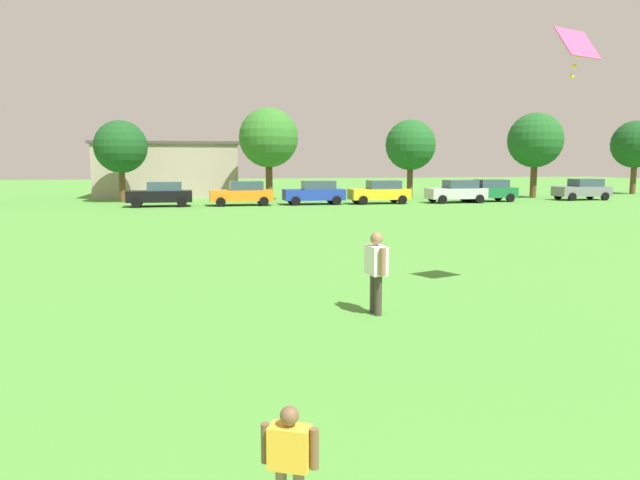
{
  "coord_description": "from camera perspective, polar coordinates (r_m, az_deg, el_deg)",
  "views": [
    {
      "loc": [
        -2.09,
        0.33,
        2.98
      ],
      "look_at": [
        0.03,
        10.0,
        1.67
      ],
      "focal_mm": 33.03,
      "sensor_mm": 36.0,
      "label": 1
    }
  ],
  "objects": [
    {
      "name": "adult_bystander",
      "position": [
        11.59,
        5.47,
        -2.5
      ],
      "size": [
        0.34,
        0.78,
        1.63
      ],
      "rotation": [
        0.0,
        0.0,
        4.79
      ],
      "color": "#3F3833",
      "rests_on": "ground"
    },
    {
      "name": "parked_car_green_5",
      "position": [
        46.81,
        15.97,
        4.65
      ],
      "size": [
        4.3,
        2.02,
        1.68
      ],
      "rotation": [
        0.0,
        0.0,
        3.14
      ],
      "color": "#196B38",
      "rests_on": "ground"
    },
    {
      "name": "tree_right",
      "position": [
        53.03,
        20.14,
        9.04
      ],
      "size": [
        4.56,
        4.56,
        7.1
      ],
      "color": "brown",
      "rests_on": "ground"
    },
    {
      "name": "child_kite_flyer",
      "position": [
        5.11,
        -2.96,
        -20.11
      ],
      "size": [
        0.45,
        0.32,
        1.03
      ],
      "rotation": [
        0.0,
        0.0,
        -0.46
      ],
      "color": "#8C7259",
      "rests_on": "ground"
    },
    {
      "name": "parked_car_silver_4",
      "position": [
        44.85,
        13.14,
        4.62
      ],
      "size": [
        4.3,
        2.02,
        1.68
      ],
      "rotation": [
        0.0,
        0.0,
        3.14
      ],
      "color": "silver",
      "rests_on": "ground"
    },
    {
      "name": "parked_car_blue_2",
      "position": [
        41.96,
        -0.49,
        4.63
      ],
      "size": [
        4.3,
        2.02,
        1.68
      ],
      "rotation": [
        0.0,
        0.0,
        3.14
      ],
      "color": "#1E38AD",
      "rests_on": "ground"
    },
    {
      "name": "parked_car_yellow_3",
      "position": [
        42.91,
        5.86,
        4.66
      ],
      "size": [
        4.3,
        2.02,
        1.68
      ],
      "rotation": [
        0.0,
        0.0,
        3.14
      ],
      "color": "yellow",
      "rests_on": "ground"
    },
    {
      "name": "parked_car_orange_1",
      "position": [
        41.28,
        -7.51,
        4.52
      ],
      "size": [
        4.3,
        2.02,
        1.68
      ],
      "rotation": [
        0.0,
        0.0,
        3.14
      ],
      "color": "orange",
      "rests_on": "ground"
    },
    {
      "name": "tree_far_right",
      "position": [
        63.2,
        28.26,
        8.15
      ],
      "size": [
        4.41,
        4.41,
        6.87
      ],
      "color": "brown",
      "rests_on": "ground"
    },
    {
      "name": "tree_center_left",
      "position": [
        46.6,
        -5.0,
        9.83
      ],
      "size": [
        4.62,
        4.62,
        7.21
      ],
      "color": "brown",
      "rests_on": "ground"
    },
    {
      "name": "parked_car_black_0",
      "position": [
        41.34,
        -15.15,
        4.33
      ],
      "size": [
        4.3,
        2.02,
        1.68
      ],
      "rotation": [
        0.0,
        0.0,
        3.14
      ],
      "color": "black",
      "rests_on": "ground"
    },
    {
      "name": "kite",
      "position": [
        14.17,
        23.65,
        16.78
      ],
      "size": [
        1.13,
        0.79,
        1.07
      ],
      "color": "#F24C8C"
    },
    {
      "name": "ground_plane",
      "position": [
        29.89,
        -8.29,
        1.73
      ],
      "size": [
        160.0,
        160.0,
        0.0
      ],
      "primitive_type": "plane",
      "color": "#4C9338"
    },
    {
      "name": "tree_left",
      "position": [
        46.65,
        -18.76,
        8.53
      ],
      "size": [
        3.91,
        3.91,
        6.09
      ],
      "color": "brown",
      "rests_on": "ground"
    },
    {
      "name": "tree_center_right",
      "position": [
        50.03,
        8.77,
        9.06
      ],
      "size": [
        4.17,
        4.17,
        6.5
      ],
      "color": "brown",
      "rests_on": "ground"
    },
    {
      "name": "parked_car_gray_6",
      "position": [
        51.43,
        24.1,
        4.52
      ],
      "size": [
        4.3,
        2.02,
        1.68
      ],
      "rotation": [
        0.0,
        0.0,
        3.14
      ],
      "color": "slate",
      "rests_on": "ground"
    },
    {
      "name": "house_left",
      "position": [
        53.78,
        -14.52,
        6.64
      ],
      "size": [
        12.1,
        8.38,
        4.71
      ],
      "color": "tan",
      "rests_on": "ground"
    }
  ]
}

